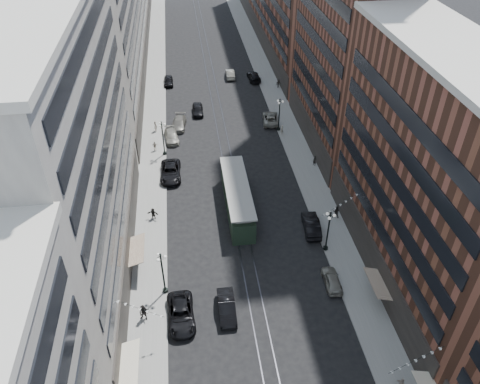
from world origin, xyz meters
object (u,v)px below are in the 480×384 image
car_13 (198,110)px  pedestrian_6 (155,146)px  car_2 (181,314)px  car_7 (171,172)px  pedestrian_2 (144,313)px  car_extra_0 (179,123)px  streetcar (237,199)px  car_5 (227,307)px  car_8 (171,136)px  lamppost_se_mid (279,114)px  car_12 (254,76)px  car_10 (311,225)px  car_11 (270,118)px  pedestrian_9 (278,83)px  car_9 (168,81)px  lamppost_se_far (328,230)px  car_14 (230,74)px  pedestrian_8 (282,129)px  car_4 (332,280)px  pedestrian_7 (336,212)px  pedestrian_5 (153,213)px  pedestrian_extra_1 (155,126)px  lamppost_sw_mid (163,137)px  lamppost_sw_far (163,272)px

car_13 → pedestrian_6: (-7.14, -11.36, 0.16)m
car_2 → car_7: size_ratio=0.94×
car_13 → pedestrian_6: size_ratio=2.91×
pedestrian_2 → car_extra_0: bearing=107.2°
streetcar → car_5: streetcar is taller
streetcar → car_8: (-8.11, 18.50, -1.02)m
car_extra_0 → lamppost_se_mid: bearing=-3.4°
car_2 → car_8: size_ratio=1.15×
car_12 → car_10: bearing=87.1°
car_5 → car_12: size_ratio=0.91×
car_11 → car_12: car_12 is taller
car_5 → pedestrian_9: (15.41, 51.44, 0.21)m
car_2 → car_9: 56.09m
lamppost_se_mid → pedestrian_6: bearing=-169.3°
lamppost_se_far → car_9: lamppost_se_far is taller
car_12 → car_extra_0: (-15.09, -17.15, -0.00)m
lamppost_se_mid → car_14: bearing=103.7°
car_5 → pedestrian_8: pedestrian_8 is taller
car_5 → pedestrian_6: 32.59m
car_4 → car_9: car_9 is taller
car_10 → pedestrian_7: pedestrian_7 is taller
car_10 → pedestrian_5: (-19.01, 4.52, 0.08)m
lamppost_se_far → car_11: (-0.80, 30.92, -2.36)m
pedestrian_6 → pedestrian_8: (20.12, 2.39, 0.00)m
car_11 → pedestrian_extra_1: bearing=9.0°
car_4 → car_14: 55.52m
lamppost_sw_mid → pedestrian_5: 15.10m
lamppost_sw_far → car_7: bearing=87.7°
lamppost_se_mid → pedestrian_7: 22.85m
streetcar → pedestrian_6: 18.87m
car_7 → lamppost_se_mid: bearing=32.8°
lamppost_sw_far → car_10: size_ratio=1.08×
car_12 → pedestrian_5: (-18.90, -40.23, 0.16)m
lamppost_se_far → pedestrian_8: 26.74m
car_2 → pedestrian_extra_1: bearing=92.1°
car_2 → car_4: (16.03, 2.50, -0.09)m
pedestrian_2 → car_12: size_ratio=0.37×
car_5 → car_11: bearing=73.7°
pedestrian_8 → car_extra_0: (-16.30, 4.55, -0.17)m
pedestrian_extra_1 → lamppost_se_mid: bearing=-132.8°
pedestrian_2 → car_14: 59.41m
car_2 → pedestrian_5: size_ratio=3.68×
lamppost_sw_mid → car_2: bearing=-87.1°
lamppost_sw_far → pedestrian_8: (18.70, 30.65, -2.17)m
lamppost_se_mid → pedestrian_6: (-19.82, -3.74, -2.17)m
pedestrian_5 → car_extra_0: 23.39m
car_extra_0 → pedestrian_6: bearing=-110.9°
car_13 → pedestrian_extra_1: bearing=-141.8°
pedestrian_extra_1 → pedestrian_7: bearing=-174.0°
car_7 → car_10: 21.53m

